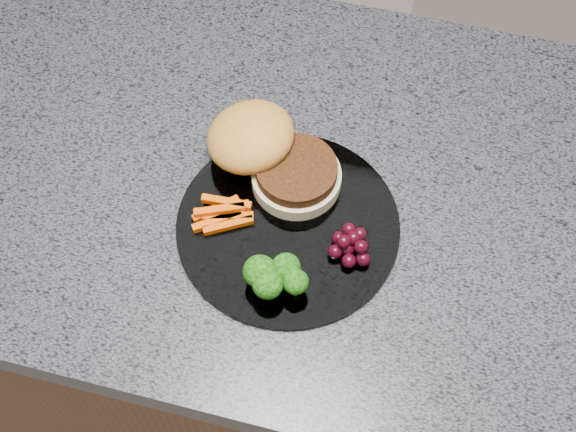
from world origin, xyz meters
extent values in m
plane|color=#AB9F90|center=(0.00, 0.00, 0.00)|extent=(4.00, 4.00, 0.00)
cube|color=#50301B|center=(0.00, 0.00, 0.43)|extent=(1.20, 0.60, 0.86)
cube|color=#4A4B54|center=(0.00, 0.00, 0.88)|extent=(1.20, 0.60, 0.04)
cylinder|color=white|center=(-0.04, -0.07, 0.90)|extent=(0.26, 0.26, 0.01)
cylinder|color=beige|center=(-0.05, -0.01, 0.92)|extent=(0.12, 0.12, 0.02)
cylinder|color=#44220D|center=(-0.05, -0.01, 0.93)|extent=(0.11, 0.11, 0.02)
ellipsoid|color=#BF7B2F|center=(-0.11, 0.02, 0.94)|extent=(0.12, 0.12, 0.06)
cube|color=#D14C03|center=(-0.12, -0.07, 0.91)|extent=(0.06, 0.03, 0.01)
cube|color=#D14C03|center=(-0.11, -0.08, 0.91)|extent=(0.06, 0.02, 0.01)
cube|color=#D14C03|center=(-0.12, -0.09, 0.91)|extent=(0.05, 0.04, 0.01)
cube|color=#D14C03|center=(-0.12, -0.06, 0.92)|extent=(0.06, 0.01, 0.01)
cube|color=#D14C03|center=(-0.12, -0.07, 0.92)|extent=(0.06, 0.03, 0.01)
cube|color=#D14C03|center=(-0.11, -0.09, 0.91)|extent=(0.06, 0.04, 0.01)
cube|color=#D14C03|center=(-0.13, -0.07, 0.91)|extent=(0.05, 0.05, 0.01)
cylinder|color=olive|center=(-0.05, -0.15, 0.91)|extent=(0.01, 0.01, 0.02)
ellipsoid|color=#0C3206|center=(-0.05, -0.15, 0.93)|extent=(0.04, 0.04, 0.03)
cylinder|color=olive|center=(-0.03, -0.13, 0.91)|extent=(0.01, 0.01, 0.02)
ellipsoid|color=#0C3206|center=(-0.03, -0.13, 0.93)|extent=(0.03, 0.03, 0.03)
cylinder|color=olive|center=(-0.04, -0.16, 0.91)|extent=(0.01, 0.01, 0.02)
ellipsoid|color=#0C3206|center=(-0.04, -0.16, 0.93)|extent=(0.03, 0.03, 0.03)
cylinder|color=olive|center=(-0.01, -0.15, 0.91)|extent=(0.01, 0.01, 0.02)
ellipsoid|color=#0C3206|center=(-0.01, -0.15, 0.93)|extent=(0.03, 0.03, 0.03)
sphere|color=black|center=(0.03, -0.08, 0.91)|extent=(0.02, 0.02, 0.02)
sphere|color=black|center=(0.05, -0.08, 0.91)|extent=(0.02, 0.02, 0.02)
sphere|color=black|center=(0.04, -0.07, 0.91)|extent=(0.02, 0.02, 0.02)
sphere|color=black|center=(0.02, -0.07, 0.91)|extent=(0.02, 0.02, 0.02)
sphere|color=black|center=(0.02, -0.09, 0.91)|extent=(0.02, 0.02, 0.02)
sphere|color=black|center=(0.04, -0.10, 0.91)|extent=(0.02, 0.02, 0.02)
sphere|color=black|center=(0.05, -0.09, 0.91)|extent=(0.02, 0.02, 0.02)
sphere|color=black|center=(0.04, -0.08, 0.93)|extent=(0.02, 0.02, 0.02)
sphere|color=black|center=(0.03, -0.08, 0.93)|extent=(0.02, 0.02, 0.02)
sphere|color=black|center=(0.05, -0.09, 0.93)|extent=(0.02, 0.02, 0.02)
sphere|color=black|center=(0.03, -0.07, 0.93)|extent=(0.02, 0.02, 0.02)
sphere|color=black|center=(0.04, -0.07, 0.93)|extent=(0.02, 0.02, 0.02)
camera|label=1|loc=(0.07, -0.51, 1.71)|focal=50.00mm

